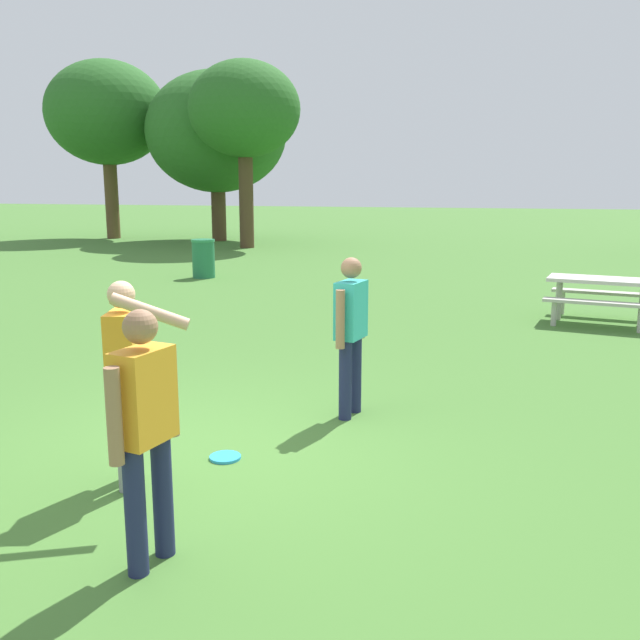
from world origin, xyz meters
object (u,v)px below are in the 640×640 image
Objects in this scene: picnic_table_near at (600,290)px; tree_broad_center at (216,132)px; frisbee at (225,457)px; person_catcher at (145,422)px; trash_can_further_along at (203,258)px; tree_far_right at (244,111)px; person_thrower at (351,326)px; person_bystander at (127,367)px; tree_tall_left at (107,114)px.

tree_broad_center is at bearing 132.42° from picnic_table_near.
tree_broad_center is (-8.87, 21.15, 4.27)m from frisbee.
person_catcher is 0.25× the size of tree_broad_center.
person_catcher is at bearing -83.35° from frisbee.
trash_can_further_along is at bearing 112.49° from person_catcher.
tree_broad_center is 1.02× the size of tree_far_right.
tree_far_right reaches higher than person_catcher.
tree_broad_center reaches higher than person_thrower.
person_catcher reaches higher than picnic_table_near.
person_catcher is at bearing -55.41° from person_bystander.
tree_far_right is at bearing -50.05° from tree_broad_center.
person_bystander is at bearing -123.12° from person_thrower.
frisbee is 11.81m from trash_can_further_along.
picnic_table_near is at bearing -47.04° from tree_far_right.
person_thrower is 0.25× the size of tree_far_right.
person_bystander is 25.86m from tree_tall_left.
person_bystander is 8.99m from picnic_table_near.
person_catcher is 5.98× the size of frisbee.
person_thrower is 1.87m from frisbee.
person_catcher is at bearing -67.51° from trash_can_further_along.
frisbee is at bearing -67.24° from tree_broad_center.
tree_tall_left is (-13.92, 22.89, 4.18)m from person_catcher.
person_thrower is 22.26m from tree_broad_center.
person_thrower is at bearing -66.34° from tree_far_right.
person_catcher reaches higher than frisbee.
person_thrower is at bearing -58.30° from trash_can_further_along.
person_catcher is 13.45m from trash_can_further_along.
frisbee is at bearing -70.14° from tree_far_right.
frisbee is 20.32m from tree_far_right.
trash_can_further_along is 0.13× the size of tree_tall_left.
person_bystander is 0.25× the size of tree_broad_center.
tree_far_right is at bearing 108.82° from person_catcher.
person_thrower is at bearing 56.88° from person_bystander.
person_thrower reaches higher than frisbee.
tree_far_right is at bearing 107.84° from person_bystander.
tree_far_right is (-1.76, 7.85, 4.34)m from trash_can_further_along.
picnic_table_near is 0.29× the size of tree_far_right.
person_catcher is 0.23× the size of tree_tall_left.
picnic_table_near is 9.57m from trash_can_further_along.
picnic_table_near is 0.29× the size of tree_broad_center.
person_thrower is 1.00× the size of person_catcher.
picnic_table_near is at bearing -21.96° from trash_can_further_along.
tree_tall_left reaches higher than tree_broad_center.
person_thrower is at bearing -53.70° from tree_tall_left.
picnic_table_near is 16.18m from tree_far_right.
tree_tall_left is 1.11× the size of tree_far_right.
frisbee is at bearing 51.47° from person_bystander.
person_thrower is 3.15m from person_catcher.
tree_far_right is at bearing 132.96° from picnic_table_near.
trash_can_further_along is 14.43m from tree_tall_left.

